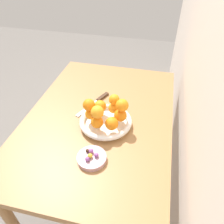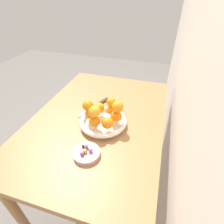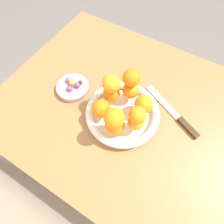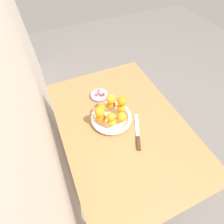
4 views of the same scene
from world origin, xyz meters
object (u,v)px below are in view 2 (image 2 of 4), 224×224
object	(u,v)px
dining_table	(99,128)
candy_ball_2	(82,153)
candy_ball_3	(85,151)
orange_3	(90,114)
orange_7	(95,112)
candy_ball_5	(83,146)
fruit_bowl	(103,122)
orange_4	(94,121)
orange_6	(118,107)
knife	(97,105)
candy_ball_4	(91,151)
candy_dish	(87,153)
orange_1	(111,110)
orange_8	(112,102)
orange_2	(99,108)
orange_9	(88,105)
orange_5	(107,123)
orange_0	(116,116)
candy_ball_0	(86,147)
candy_ball_1	(82,154)

from	to	relation	value
dining_table	candy_ball_2	distance (m)	0.33
candy_ball_2	candy_ball_3	world-z (taller)	candy_ball_3
orange_3	orange_7	world-z (taller)	orange_7
orange_7	candy_ball_5	size ratio (longest dim) A/B	3.96
dining_table	fruit_bowl	size ratio (longest dim) A/B	4.20
orange_4	orange_6	xyz separation A→B (m)	(-0.07, 0.10, 0.06)
dining_table	candy_ball_5	distance (m)	0.29
orange_3	knife	distance (m)	0.19
candy_ball_4	candy_dish	bearing A→B (deg)	-78.33
orange_4	knife	xyz separation A→B (m)	(-0.23, -0.08, -0.06)
orange_1	orange_7	size ratio (longest dim) A/B	0.91
orange_8	candy_ball_2	size ratio (longest dim) A/B	3.03
orange_3	knife	xyz separation A→B (m)	(-0.18, -0.03, -0.06)
orange_2	orange_8	size ratio (longest dim) A/B	1.18
orange_7	orange_9	bearing A→B (deg)	-128.62
orange_3	orange_9	bearing A→B (deg)	-37.19
orange_1	orange_2	size ratio (longest dim) A/B	0.87
orange_2	candy_ball_5	distance (m)	0.26
orange_5	knife	distance (m)	0.28
orange_4	candy_ball_3	bearing A→B (deg)	5.58
orange_7	orange_9	xyz separation A→B (m)	(-0.04, -0.05, -0.00)
orange_5	candy_ball_3	bearing A→B (deg)	-17.07
candy_dish	candy_ball_3	world-z (taller)	candy_ball_3
orange_2	orange_9	bearing A→B (deg)	-25.31
orange_2	orange_0	bearing A→B (deg)	68.48
fruit_bowl	orange_6	distance (m)	0.14
candy_ball_0	knife	size ratio (longest dim) A/B	0.09
orange_6	knife	xyz separation A→B (m)	(-0.16, -0.18, -0.13)
candy_ball_4	orange_1	bearing A→B (deg)	177.82
orange_0	candy_ball_5	world-z (taller)	orange_0
orange_4	knife	distance (m)	0.25
candy_dish	knife	size ratio (longest dim) A/B	0.52
orange_6	candy_ball_0	size ratio (longest dim) A/B	2.92
orange_3	orange_6	size ratio (longest dim) A/B	0.97
candy_ball_0	candy_ball_3	size ratio (longest dim) A/B	1.02
orange_3	candy_ball_2	size ratio (longest dim) A/B	3.35
orange_5	orange_6	bearing A→B (deg)	153.75
orange_5	candy_ball_1	xyz separation A→B (m)	(0.19, -0.06, -0.04)
dining_table	orange_1	world-z (taller)	orange_1
orange_1	candy_dish	bearing A→B (deg)	-6.07
orange_7	candy_ball_2	distance (m)	0.21
candy_ball_1	orange_4	bearing A→B (deg)	-176.81
fruit_bowl	orange_4	size ratio (longest dim) A/B	4.39
candy_ball_5	candy_ball_3	bearing A→B (deg)	38.49
orange_0	orange_1	bearing A→B (deg)	-140.28
orange_4	candy_ball_2	world-z (taller)	orange_4
orange_0	orange_8	size ratio (longest dim) A/B	1.17
orange_3	candy_ball_1	xyz separation A→B (m)	(0.24, 0.06, -0.04)
orange_5	orange_4	bearing A→B (deg)	-86.96
orange_2	orange_5	distance (m)	0.14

